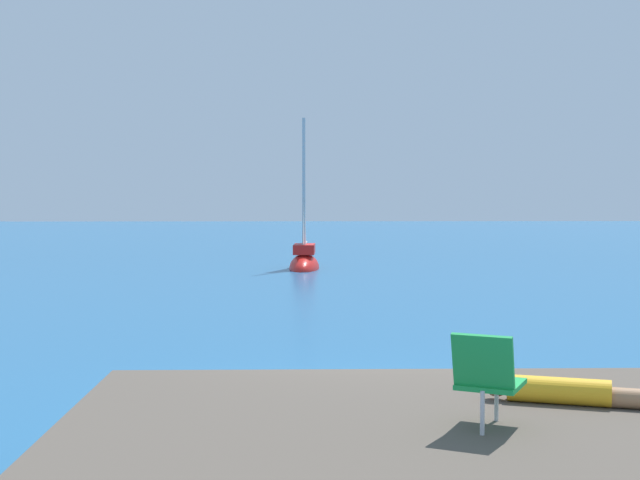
% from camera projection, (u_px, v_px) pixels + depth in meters
% --- Properties ---
extents(ground_plane, '(160.00, 160.00, 0.00)m').
position_uv_depth(ground_plane, '(368.00, 406.00, 11.50)').
color(ground_plane, '#236093').
extents(shore_ledge, '(6.76, 3.78, 0.92)m').
position_uv_depth(shore_ledge, '(458.00, 465.00, 7.50)').
color(shore_ledge, brown).
rests_on(shore_ledge, ground).
extents(boulder_seaward, '(2.08, 1.93, 1.14)m').
position_uv_depth(boulder_seaward, '(293.00, 449.00, 9.55)').
color(boulder_seaward, '#4B5340').
rests_on(boulder_seaward, ground).
extents(boulder_inland, '(1.63, 1.43, 1.11)m').
position_uv_depth(boulder_inland, '(577.00, 448.00, 9.58)').
color(boulder_inland, '#4B4E45').
rests_on(boulder_inland, ground).
extents(sailboat_near, '(1.29, 3.39, 6.21)m').
position_uv_depth(sailboat_near, '(304.00, 260.00, 32.83)').
color(sailboat_near, red).
rests_on(sailboat_near, ground).
extents(person_sunbather, '(1.71, 0.71, 0.25)m').
position_uv_depth(person_sunbather, '(574.00, 392.00, 7.76)').
color(person_sunbather, gold).
rests_on(person_sunbather, shore_ledge).
extents(beach_chair, '(0.69, 0.75, 0.80)m').
position_uv_depth(beach_chair, '(487.00, 376.00, 6.89)').
color(beach_chair, green).
rests_on(beach_chair, shore_ledge).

